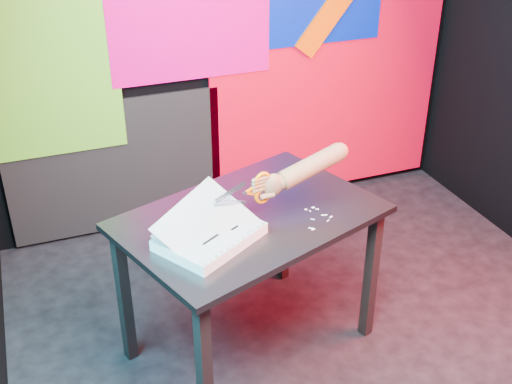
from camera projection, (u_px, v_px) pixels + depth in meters
name	position (u px, v px, depth m)	size (l,w,h in m)	color
room	(355.00, 89.00, 2.47)	(3.01, 3.01, 2.71)	black
backdrop	(242.00, 71.00, 3.88)	(2.88, 0.05, 2.08)	red
work_table	(250.00, 234.00, 2.86)	(1.29, 1.07, 0.75)	#272727
printout_stack	(210.00, 236.00, 2.62)	(0.49, 0.46, 0.21)	white
scissors	(259.00, 189.00, 2.74)	(0.27, 0.06, 0.15)	#A9B1C1
hand_forearm	(305.00, 169.00, 2.83)	(0.48, 0.14, 0.17)	#A46E48
paper_clippings	(317.00, 216.00, 2.80)	(0.14, 0.17, 0.00)	silver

